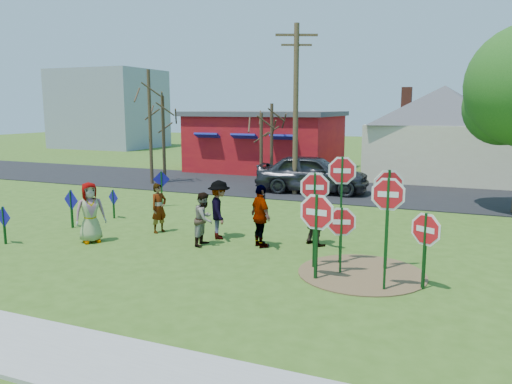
# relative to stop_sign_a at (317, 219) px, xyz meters

# --- Properties ---
(ground) EXTENTS (120.00, 120.00, 0.00)m
(ground) POSITION_rel_stop_sign_a_xyz_m (-3.53, 1.84, -1.52)
(ground) COLOR #385A19
(ground) RESTS_ON ground
(sidewalk) EXTENTS (22.00, 1.80, 0.08)m
(sidewalk) POSITION_rel_stop_sign_a_xyz_m (-3.53, -5.36, -1.48)
(sidewalk) COLOR #9E9E99
(sidewalk) RESTS_ON ground
(road) EXTENTS (120.00, 7.50, 0.04)m
(road) POSITION_rel_stop_sign_a_xyz_m (-3.53, 13.34, -1.50)
(road) COLOR black
(road) RESTS_ON ground
(dirt_patch) EXTENTS (3.20, 3.20, 0.03)m
(dirt_patch) POSITION_rel_stop_sign_a_xyz_m (0.97, 0.84, -1.50)
(dirt_patch) COLOR brown
(dirt_patch) RESTS_ON ground
(red_building) EXTENTS (9.40, 7.69, 3.90)m
(red_building) POSITION_rel_stop_sign_a_xyz_m (-9.03, 19.83, 0.45)
(red_building) COLOR maroon
(red_building) RESTS_ON ground
(cream_house) EXTENTS (9.40, 9.40, 6.50)m
(cream_house) POSITION_rel_stop_sign_a_xyz_m (1.97, 19.84, 1.40)
(cream_house) COLOR beige
(cream_house) RESTS_ON ground
(distant_building) EXTENTS (10.00, 8.00, 8.00)m
(distant_building) POSITION_rel_stop_sign_a_xyz_m (-31.53, 31.84, 2.48)
(distant_building) COLOR #8C939E
(distant_building) RESTS_ON ground
(stop_sign_a) EXTENTS (1.18, 0.18, 2.27)m
(stop_sign_a) POSITION_rel_stop_sign_a_xyz_m (0.00, 0.00, 0.00)
(stop_sign_a) COLOR #103D16
(stop_sign_a) RESTS_ON ground
(stop_sign_b) EXTENTS (0.99, 0.23, 3.02)m
(stop_sign_b) POSITION_rel_stop_sign_a_xyz_m (0.25, 1.47, 0.69)
(stop_sign_b) COLOR #103D16
(stop_sign_b) RESTS_ON ground
(stop_sign_c) EXTENTS (1.02, 0.10, 2.75)m
(stop_sign_c) POSITION_rel_stop_sign_a_xyz_m (1.66, -0.11, 0.42)
(stop_sign_c) COLOR #103D16
(stop_sign_c) RESTS_ON ground
(stop_sign_d) EXTENTS (0.95, 0.61, 2.75)m
(stop_sign_d) POSITION_rel_stop_sign_a_xyz_m (1.46, 1.40, 0.46)
(stop_sign_d) COLOR #103D16
(stop_sign_d) RESTS_ON ground
(stop_sign_e) EXTENTS (0.96, 0.28, 1.83)m
(stop_sign_e) POSITION_rel_stop_sign_a_xyz_m (0.45, 0.67, -0.30)
(stop_sign_e) COLOR #103D16
(stop_sign_e) RESTS_ON ground
(stop_sign_f) EXTENTS (0.91, 0.52, 1.93)m
(stop_sign_f) POSITION_rel_stop_sign_a_xyz_m (2.47, 0.31, -0.21)
(stop_sign_f) COLOR #103D16
(stop_sign_f) RESTS_ON ground
(stop_sign_g) EXTENTS (0.99, 0.30, 2.65)m
(stop_sign_g) POSITION_rel_stop_sign_a_xyz_m (-0.30, 0.83, 0.34)
(stop_sign_g) COLOR #103D16
(stop_sign_g) RESTS_ON ground
(blue_diamond_a) EXTENTS (0.65, 0.10, 1.18)m
(blue_diamond_a) POSITION_rel_stop_sign_a_xyz_m (-9.68, -0.55, -0.80)
(blue_diamond_a) COLOR #103D16
(blue_diamond_a) RESTS_ON ground
(blue_diamond_b) EXTENTS (0.72, 0.16, 1.35)m
(blue_diamond_b) POSITION_rel_stop_sign_a_xyz_m (-9.29, 1.89, -0.69)
(blue_diamond_b) COLOR #103D16
(blue_diamond_b) RESTS_ON ground
(blue_diamond_c) EXTENTS (0.58, 0.23, 1.11)m
(blue_diamond_c) POSITION_rel_stop_sign_a_xyz_m (-8.92, 3.68, -0.84)
(blue_diamond_c) COLOR #103D16
(blue_diamond_c) RESTS_ON ground
(blue_diamond_d) EXTENTS (0.63, 0.35, 1.52)m
(blue_diamond_d) POSITION_rel_stop_sign_a_xyz_m (-8.51, 6.34, -0.57)
(blue_diamond_d) COLOR #103D16
(blue_diamond_d) RESTS_ON ground
(person_a) EXTENTS (1.04, 1.10, 1.88)m
(person_a) POSITION_rel_stop_sign_a_xyz_m (-7.38, 0.64, -0.58)
(person_a) COLOR #454689
(person_a) RESTS_ON ground
(person_b) EXTENTS (0.56, 0.69, 1.66)m
(person_b) POSITION_rel_stop_sign_a_xyz_m (-6.12, 2.51, -0.69)
(person_b) COLOR #216D62
(person_b) RESTS_ON ground
(person_c) EXTENTS (0.67, 0.83, 1.63)m
(person_c) POSITION_rel_stop_sign_a_xyz_m (-3.98, 1.70, -0.71)
(person_c) COLOR #97503F
(person_c) RESTS_ON ground
(person_d) EXTENTS (1.22, 1.39, 1.87)m
(person_d) POSITION_rel_stop_sign_a_xyz_m (-3.91, 2.58, -0.58)
(person_d) COLOR #2D2D32
(person_d) RESTS_ON ground
(person_e) EXTENTS (1.13, 1.09, 1.89)m
(person_e) POSITION_rel_stop_sign_a_xyz_m (-2.31, 2.14, -0.57)
(person_e) COLOR #4A2951
(person_e) RESTS_ON ground
(person_f) EXTENTS (1.62, 1.36, 1.75)m
(person_f) POSITION_rel_stop_sign_a_xyz_m (-0.87, 3.02, -0.65)
(person_f) COLOR #235331
(person_f) RESTS_ON ground
(suv) EXTENTS (5.64, 2.72, 1.86)m
(suv) POSITION_rel_stop_sign_a_xyz_m (-3.59, 12.06, -0.55)
(suv) COLOR #2E2F34
(suv) RESTS_ON road
(utility_pole) EXTENTS (1.82, 0.89, 7.95)m
(utility_pole) POSITION_rel_stop_sign_a_xyz_m (-4.22, 11.24, 2.66)
(utility_pole) COLOR #4C3823
(utility_pole) RESTS_ON ground
(bare_tree_west) EXTENTS (1.80, 1.80, 4.78)m
(bare_tree_west) POSITION_rel_stop_sign_a_xyz_m (-12.18, 12.24, 1.58)
(bare_tree_west) COLOR #382819
(bare_tree_west) RESTS_ON ground
(bare_tree_east) EXTENTS (1.80, 1.80, 3.86)m
(bare_tree_east) POSITION_rel_stop_sign_a_xyz_m (-7.04, 13.92, 0.98)
(bare_tree_east) COLOR #382819
(bare_tree_east) RESTS_ON ground
(bare_tree_mid) EXTENTS (1.80, 1.80, 6.13)m
(bare_tree_mid) POSITION_rel_stop_sign_a_xyz_m (-12.50, 11.46, 2.45)
(bare_tree_mid) COLOR #382819
(bare_tree_mid) RESTS_ON ground
(bare_tree_extra) EXTENTS (1.80, 1.80, 4.37)m
(bare_tree_extra) POSITION_rel_stop_sign_a_xyz_m (-6.82, 14.96, 1.31)
(bare_tree_extra) COLOR #382819
(bare_tree_extra) RESTS_ON ground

